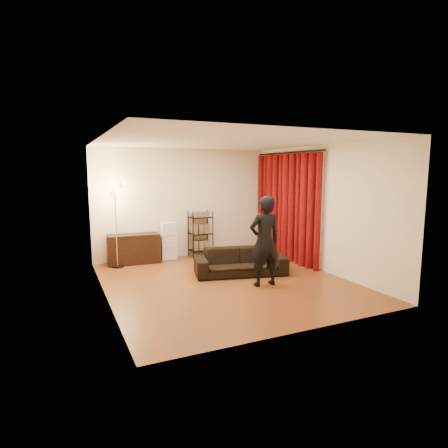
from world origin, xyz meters
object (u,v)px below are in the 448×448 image
sofa (240,261)px  media_cabinet (134,249)px  person (265,241)px  wire_shelf (201,234)px  storage_boxes (169,241)px  floor_lamp (116,226)px

sofa → media_cabinet: 2.63m
person → wire_shelf: bearing=-83.4°
storage_boxes → floor_lamp: (-1.27, -0.26, 0.49)m
floor_lamp → storage_boxes: bearing=11.6°
person → storage_boxes: bearing=-67.4°
sofa → storage_boxes: storage_boxes is taller
media_cabinet → wire_shelf: (1.69, 0.05, 0.23)m
media_cabinet → storage_boxes: 0.87m
sofa → floor_lamp: floor_lamp is taller
storage_boxes → wire_shelf: 0.84m
floor_lamp → wire_shelf: bearing=6.5°
person → media_cabinet: (-1.91, 2.73, -0.51)m
storage_boxes → floor_lamp: floor_lamp is taller
sofa → person: 1.03m
sofa → wire_shelf: (-0.15, 1.93, 0.30)m
person → wire_shelf: size_ratio=1.47×
sofa → floor_lamp: size_ratio=1.00×
media_cabinet → sofa: bearing=-41.0°
wire_shelf → media_cabinet: bearing=-160.4°
person → floor_lamp: floor_lamp is taller
person → media_cabinet: 3.37m
sofa → storage_boxes: size_ratio=2.08×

